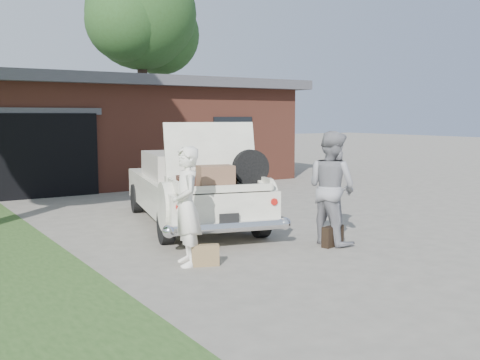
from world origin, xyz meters
TOP-DOWN VIEW (x-y plane):
  - ground at (0.00, 0.00)m, footprint 90.00×90.00m
  - house at (0.98, 11.47)m, footprint 12.80×7.80m
  - tree_right at (5.27, 16.68)m, footprint 5.60×4.87m
  - sedan at (0.26, 2.75)m, footprint 3.03×5.24m
  - woman_left at (-1.27, 0.04)m, footprint 0.56×0.71m
  - woman_right at (1.41, -0.03)m, footprint 0.83×1.00m
  - suitcase_left at (-1.07, -0.14)m, footprint 0.42×0.26m
  - suitcase_right at (1.29, -0.22)m, footprint 0.46×0.23m

SIDE VIEW (x-z plane):
  - ground at x=0.00m, z-range 0.00..0.00m
  - suitcase_left at x=-1.07m, z-range 0.00..0.31m
  - suitcase_right at x=1.29m, z-range 0.00..0.34m
  - sedan at x=0.26m, z-range -0.29..1.74m
  - woman_left at x=-1.27m, z-range 0.00..1.71m
  - woman_right at x=1.41m, z-range 0.00..1.89m
  - house at x=0.98m, z-range 0.02..3.32m
  - tree_right at x=5.27m, z-range 1.78..10.80m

